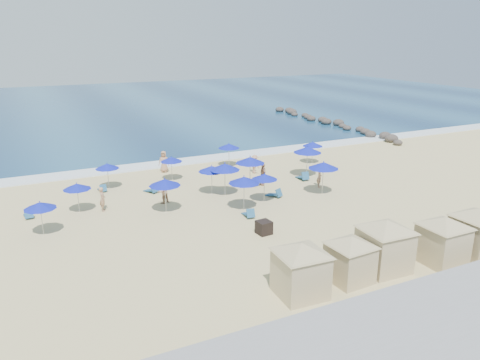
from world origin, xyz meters
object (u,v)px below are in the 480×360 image
(umbrella_4, at_px, (171,159))
(umbrella_1, at_px, (40,205))
(umbrella_7, at_px, (250,160))
(cabana_0, at_px, (301,262))
(umbrella_3, at_px, (165,182))
(cabana_4, at_px, (477,225))
(beachgoer_3, at_px, (255,164))
(umbrella_8, at_px, (264,177))
(umbrella_13, at_px, (313,144))
(umbrella_0, at_px, (77,186))
(umbrella_11, at_px, (323,165))
(umbrella_5, at_px, (225,167))
(beachgoer_2, at_px, (263,174))
(beachgoer_5, at_px, (319,177))
(beachgoer_1, at_px, (163,192))
(cabana_2, at_px, (385,239))
(umbrella_12, at_px, (212,169))
(cabana_1, at_px, (350,253))
(umbrella_10, at_px, (308,150))
(trash_bin, at_px, (264,227))
(beachgoer_0, at_px, (102,199))
(umbrella_6, at_px, (244,180))
(rock_jetty, at_px, (331,122))
(cabana_3, at_px, (443,234))
(beachgoer_4, at_px, (164,162))

(umbrella_4, bearing_deg, umbrella_1, -145.23)
(umbrella_7, bearing_deg, umbrella_4, 136.32)
(cabana_0, relative_size, umbrella_3, 1.87)
(cabana_4, xyz_separation_m, beachgoer_3, (-3.42, 19.08, -0.86))
(umbrella_8, height_order, beachgoer_3, umbrella_8)
(umbrella_7, height_order, umbrella_13, umbrella_7)
(umbrella_4, bearing_deg, umbrella_8, -61.23)
(umbrella_0, bearing_deg, umbrella_11, -13.49)
(cabana_0, relative_size, cabana_4, 0.98)
(umbrella_0, distance_m, beachgoer_3, 15.31)
(umbrella_0, bearing_deg, umbrella_5, -6.35)
(umbrella_1, relative_size, umbrella_8, 1.00)
(beachgoer_2, height_order, beachgoer_5, beachgoer_2)
(beachgoer_1, bearing_deg, umbrella_1, -3.43)
(beachgoer_1, distance_m, beachgoer_5, 12.21)
(cabana_2, distance_m, umbrella_12, 15.08)
(cabana_1, relative_size, umbrella_10, 1.51)
(trash_bin, height_order, beachgoer_0, beachgoer_0)
(umbrella_0, bearing_deg, umbrella_7, -1.66)
(cabana_2, relative_size, umbrella_6, 1.93)
(umbrella_0, relative_size, umbrella_7, 0.81)
(umbrella_1, xyz_separation_m, umbrella_13, (23.71, 6.56, -0.02))
(rock_jetty, relative_size, beachgoer_1, 15.59)
(umbrella_4, bearing_deg, cabana_2, -76.07)
(umbrella_13, relative_size, beachgoer_5, 1.31)
(beachgoer_0, bearing_deg, umbrella_1, 129.35)
(cabana_4, xyz_separation_m, umbrella_6, (-8.19, 11.54, 0.45))
(trash_bin, bearing_deg, cabana_4, -44.69)
(umbrella_7, distance_m, umbrella_11, 5.58)
(umbrella_1, relative_size, umbrella_4, 1.05)
(umbrella_1, xyz_separation_m, umbrella_6, (12.64, -1.47, 0.26))
(umbrella_0, bearing_deg, beachgoer_0, -16.07)
(umbrella_0, distance_m, umbrella_10, 18.41)
(cabana_3, xyz_separation_m, beachgoer_4, (-7.92, 22.75, -0.66))
(rock_jetty, xyz_separation_m, umbrella_5, (-24.32, -19.90, 1.84))
(umbrella_3, height_order, umbrella_13, umbrella_3)
(cabana_0, relative_size, umbrella_6, 1.85)
(beachgoer_1, bearing_deg, beachgoer_2, 164.69)
(umbrella_3, height_order, beachgoer_3, umbrella_3)
(cabana_2, bearing_deg, rock_jetty, 57.21)
(umbrella_7, height_order, beachgoer_4, umbrella_7)
(cabana_0, height_order, umbrella_6, cabana_0)
(rock_jetty, relative_size, umbrella_10, 9.91)
(beachgoer_1, bearing_deg, rock_jetty, -164.82)
(umbrella_3, bearing_deg, beachgoer_4, 73.51)
(umbrella_5, relative_size, umbrella_11, 0.98)
(cabana_1, relative_size, umbrella_7, 1.57)
(umbrella_6, bearing_deg, umbrella_3, 159.23)
(cabana_4, bearing_deg, umbrella_13, 81.66)
(cabana_2, relative_size, umbrella_3, 1.95)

